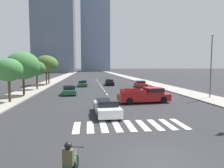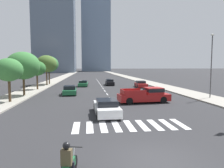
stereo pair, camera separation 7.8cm
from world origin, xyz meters
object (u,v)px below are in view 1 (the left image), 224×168
(sedan_red_0, at_px, (141,84))
(sedan_green_3, at_px, (70,90))
(street_lamp_east, at_px, (211,61))
(sedan_black_1, at_px, (109,82))
(motorcycle_lead, at_px, (69,166))
(sedan_white_4, at_px, (107,107))
(sedan_green_2, at_px, (83,83))
(pickup_truck, at_px, (146,95))
(street_tree_fifth, at_px, (48,64))
(street_tree_third, at_px, (37,68))
(street_tree_second, at_px, (23,66))
(street_tree_fourth, at_px, (46,64))
(street_tree_nearest, at_px, (9,70))

(sedan_red_0, height_order, sedan_green_3, sedan_green_3)
(street_lamp_east, bearing_deg, sedan_black_1, 117.74)
(motorcycle_lead, bearing_deg, sedan_white_4, -1.21)
(sedan_black_1, relative_size, sedan_green_2, 1.00)
(sedan_black_1, bearing_deg, pickup_truck, 6.31)
(sedan_red_0, bearing_deg, street_lamp_east, 22.09)
(pickup_truck, distance_m, sedan_green_3, 11.97)
(sedan_white_4, relative_size, street_tree_fifth, 0.78)
(street_tree_third, bearing_deg, motorcycle_lead, -74.77)
(pickup_truck, height_order, street_tree_third, street_tree_third)
(sedan_green_2, relative_size, sedan_white_4, 0.99)
(street_tree_second, relative_size, street_tree_third, 1.21)
(pickup_truck, distance_m, street_tree_second, 16.75)
(sedan_red_0, bearing_deg, street_tree_fourth, -102.91)
(sedan_white_4, distance_m, street_tree_nearest, 12.47)
(sedan_green_2, height_order, street_tree_third, street_tree_third)
(motorcycle_lead, height_order, street_tree_second, street_tree_second)
(sedan_green_3, bearing_deg, street_tree_fifth, 16.53)
(pickup_truck, bearing_deg, sedan_white_4, -138.85)
(motorcycle_lead, bearing_deg, street_tree_fourth, 23.70)
(sedan_green_3, xyz_separation_m, street_tree_fifth, (-5.98, 16.93, 3.98))
(street_tree_fourth, bearing_deg, street_tree_nearest, -90.00)
(sedan_white_4, xyz_separation_m, street_lamp_east, (13.75, 6.86, 4.08))
(street_tree_third, height_order, street_tree_fifth, street_tree_fifth)
(sedan_black_1, bearing_deg, sedan_green_2, -70.44)
(sedan_black_1, bearing_deg, street_tree_third, -57.71)
(street_lamp_east, xyz_separation_m, street_tree_nearest, (-23.86, -0.24, -1.03))
(street_lamp_east, height_order, street_tree_fourth, street_lamp_east)
(sedan_black_1, xyz_separation_m, street_lamp_east, (10.54, -20.04, 4.09))
(pickup_truck, relative_size, street_tree_second, 1.00)
(sedan_green_3, xyz_separation_m, street_tree_second, (-5.98, -1.26, 3.55))
(sedan_white_4, bearing_deg, street_tree_fifth, 16.69)
(street_lamp_east, height_order, street_tree_fifth, street_lamp_east)
(sedan_black_1, relative_size, street_tree_second, 0.82)
(street_tree_third, bearing_deg, sedan_green_3, -45.57)
(sedan_green_3, bearing_deg, sedan_white_4, -165.15)
(street_lamp_east, relative_size, street_tree_fifth, 1.27)
(sedan_white_4, xyz_separation_m, street_tree_nearest, (-10.12, 6.61, 3.05))
(street_tree_fifth, bearing_deg, sedan_green_2, -32.04)
(sedan_green_2, height_order, sedan_green_3, sedan_green_3)
(sedan_red_0, relative_size, street_tree_fourth, 0.72)
(sedan_green_2, bearing_deg, street_tree_nearest, 160.33)
(motorcycle_lead, bearing_deg, street_tree_fifth, 22.90)
(sedan_green_3, bearing_deg, sedan_red_0, -58.94)
(sedan_green_2, height_order, street_lamp_east, street_lamp_east)
(pickup_truck, xyz_separation_m, sedan_green_2, (-7.42, 19.91, -0.25))
(sedan_green_3, height_order, street_tree_fourth, street_tree_fourth)
(sedan_green_3, height_order, street_tree_fifth, street_tree_fifth)
(sedan_red_0, bearing_deg, pickup_truck, -9.59)
(sedan_white_4, relative_size, street_tree_nearest, 1.01)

